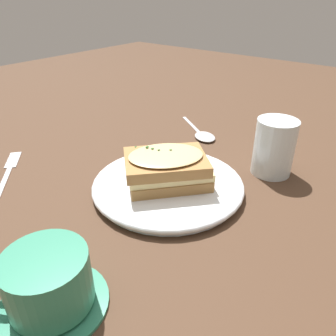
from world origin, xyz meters
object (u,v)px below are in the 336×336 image
at_px(dinner_plate, 168,185).
at_px(water_glass, 274,147).
at_px(sandwich, 167,168).
at_px(fork, 10,167).
at_px(teacup_with_saucer, 48,284).
at_px(spoon, 203,135).

relative_size(dinner_plate, water_glass, 2.48).
bearing_deg(dinner_plate, sandwich, -177.44).
height_order(water_glass, fork, water_glass).
height_order(dinner_plate, sandwich, sandwich).
distance_m(sandwich, water_glass, 0.21).
bearing_deg(dinner_plate, teacup_with_saucer, -170.38).
height_order(dinner_plate, fork, dinner_plate).
bearing_deg(sandwich, dinner_plate, 2.56).
xyz_separation_m(dinner_plate, fork, (-0.13, 0.29, -0.01)).
height_order(dinner_plate, water_glass, water_glass).
xyz_separation_m(fork, spoon, (0.36, -0.22, 0.00)).
height_order(sandwich, water_glass, water_glass).
relative_size(teacup_with_saucer, spoon, 0.83).
height_order(sandwich, teacup_with_saucer, sandwich).
relative_size(sandwich, fork, 1.16).
height_order(sandwich, fork, sandwich).
xyz_separation_m(sandwich, spoon, (0.23, 0.08, -0.04)).
bearing_deg(water_glass, sandwich, 146.60).
bearing_deg(sandwich, teacup_with_saucer, -170.31).
distance_m(sandwich, teacup_with_saucer, 0.27).
relative_size(dinner_plate, spoon, 1.64).
bearing_deg(water_glass, spoon, 72.77).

